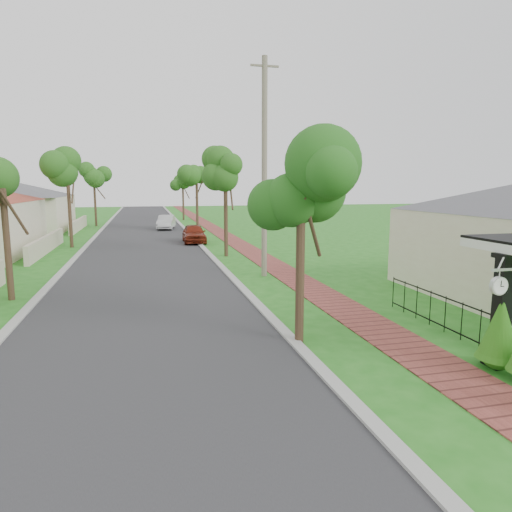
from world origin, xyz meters
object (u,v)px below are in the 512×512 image
object	(u,v)px
porch_post	(501,317)
near_tree	(301,193)
parked_car_red	(194,234)
parked_car_white	(166,222)
station_clock	(499,284)
utility_pole	(264,168)

from	to	relation	value
porch_post	near_tree	size ratio (longest dim) A/B	0.53
parked_car_red	near_tree	xyz separation A→B (m)	(0.40, -21.02, 3.11)
porch_post	parked_car_white	world-z (taller)	porch_post
parked_car_red	near_tree	world-z (taller)	near_tree
near_tree	station_clock	xyz separation A→B (m)	(3.26, -2.90, -1.80)
porch_post	station_clock	size ratio (longest dim) A/B	3.90
utility_pole	station_clock	world-z (taller)	utility_pole
porch_post	near_tree	bearing A→B (deg)	146.31
utility_pole	station_clock	distance (m)	11.88
parked_car_white	near_tree	bearing A→B (deg)	-77.48
parked_car_red	near_tree	size ratio (longest dim) A/B	0.79
porch_post	utility_pole	bearing A→B (deg)	102.43
parked_car_red	station_clock	size ratio (longest dim) A/B	5.81
utility_pole	parked_car_white	bearing A→B (deg)	97.76
parked_car_red	utility_pole	distance (m)	13.26
station_clock	near_tree	bearing A→B (deg)	138.36
porch_post	parked_car_red	bearing A→B (deg)	100.01
parked_car_white	porch_post	bearing A→B (deg)	-71.47
parked_car_white	near_tree	xyz separation A→B (m)	(1.80, -31.45, 3.12)
parked_car_red	station_clock	xyz separation A→B (m)	(3.66, -23.92, 1.31)
near_tree	station_clock	distance (m)	4.72
porch_post	parked_car_red	world-z (taller)	porch_post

